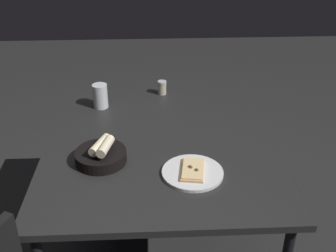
# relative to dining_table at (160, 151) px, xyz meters

# --- Properties ---
(dining_table) EXTENTS (1.19, 1.06, 0.75)m
(dining_table) POSITION_rel_dining_table_xyz_m (0.00, 0.00, 0.00)
(dining_table) COLOR black
(dining_table) RESTS_ON ground
(pizza_plate) EXTENTS (0.25, 0.25, 0.04)m
(pizza_plate) POSITION_rel_dining_table_xyz_m (0.27, 0.13, 0.07)
(pizza_plate) COLOR white
(pizza_plate) RESTS_ON dining_table
(bread_basket) EXTENTS (0.22, 0.22, 0.11)m
(bread_basket) POSITION_rel_dining_table_xyz_m (0.16, -0.26, 0.09)
(bread_basket) COLOR black
(bread_basket) RESTS_ON dining_table
(beer_glass) EXTENTS (0.08, 0.08, 0.13)m
(beer_glass) POSITION_rel_dining_table_xyz_m (-0.37, -0.31, 0.11)
(beer_glass) COLOR silver
(beer_glass) RESTS_ON dining_table
(pepper_shaker) EXTENTS (0.05, 0.05, 0.08)m
(pepper_shaker) POSITION_rel_dining_table_xyz_m (-0.52, 0.03, 0.09)
(pepper_shaker) COLOR #BFB299
(pepper_shaker) RESTS_ON dining_table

